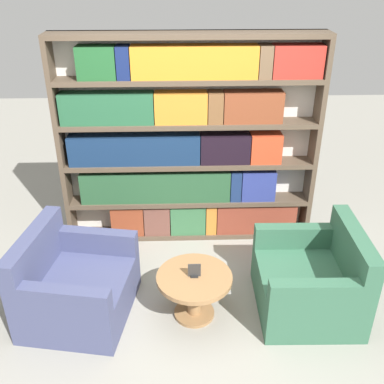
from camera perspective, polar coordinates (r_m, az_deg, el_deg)
name	(u,v)px	position (r m, az deg, el deg)	size (l,w,h in m)	color
ground_plane	(194,321)	(4.13, 0.25, -16.12)	(14.00, 14.00, 0.00)	gray
bookshelf	(187,145)	(4.74, -0.58, 5.99)	(2.69, 0.30, 2.23)	silver
armchair_left	(75,287)	(4.18, -14.69, -11.57)	(1.01, 1.07, 0.81)	#42476B
armchair_right	(312,282)	(4.23, 14.96, -10.99)	(0.88, 0.96, 0.81)	#336047
coffee_table	(194,287)	(3.99, 0.29, -11.99)	(0.66, 0.66, 0.43)	olive
table_sign	(194,271)	(3.88, 0.30, -10.03)	(0.11, 0.06, 0.12)	black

